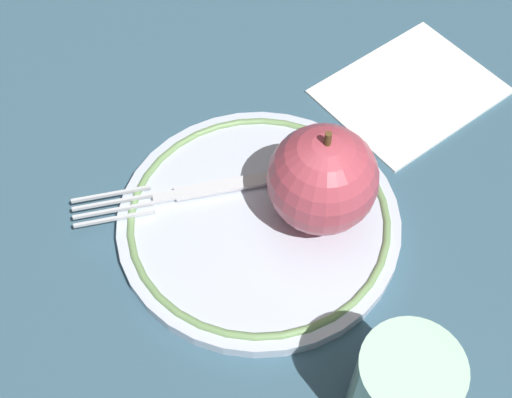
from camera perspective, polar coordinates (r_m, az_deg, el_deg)
The scene contains 6 objects.
ground_plane at distance 0.57m, azimuth -0.68°, elevation -2.88°, with size 2.00×2.00×0.00m, color #36596D.
plate at distance 0.57m, azimuth 0.00°, elevation -1.56°, with size 0.22×0.22×0.01m.
apple_red_whole at distance 0.53m, azimuth 5.36°, elevation 1.57°, with size 0.08×0.08×0.09m.
fork at distance 0.57m, azimuth -5.07°, elevation 0.59°, with size 0.17×0.11×0.00m.
drinking_glass at distance 0.47m, azimuth 11.57°, elevation -14.95°, with size 0.06×0.06×0.09m, color #B5E5C8.
napkin_folded at distance 0.67m, azimuth 12.24°, elevation 8.49°, with size 0.15×0.12×0.01m, color white.
Camera 1 is at (0.20, 0.22, 0.48)m, focal length 50.00 mm.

